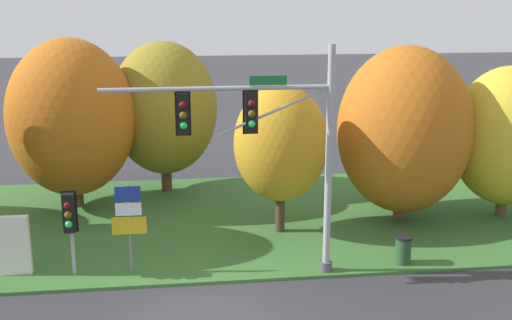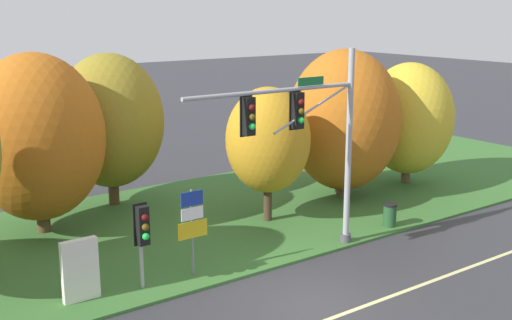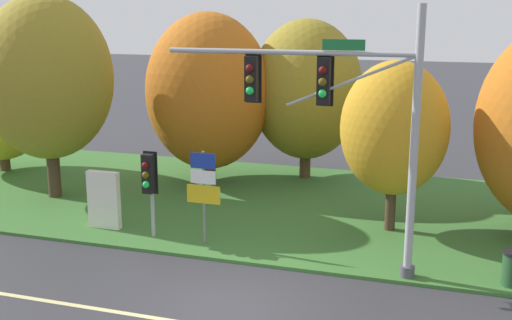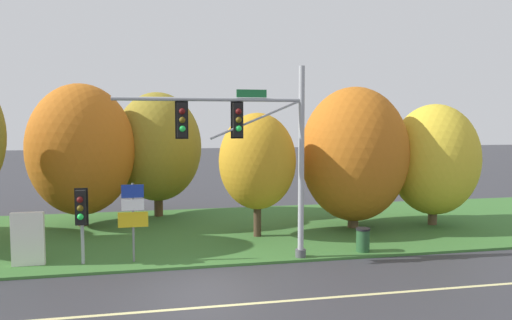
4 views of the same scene
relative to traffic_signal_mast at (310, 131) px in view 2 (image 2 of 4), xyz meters
name	(u,v)px [view 2 (image 2 of 4)]	position (x,y,z in m)	size (l,w,h in m)	color
ground_plane	(312,300)	(-2.21, -2.87, -4.50)	(160.00, 160.00, 0.00)	#333338
lane_stripe	(340,315)	(-2.21, -4.07, -4.50)	(36.00, 0.16, 0.01)	beige
grass_verge	(179,225)	(-2.21, 5.38, -4.45)	(48.00, 11.50, 0.10)	#386B2D
traffic_signal_mast	(310,131)	(0.00, 0.00, 0.00)	(6.97, 0.49, 7.13)	#9EA0A5
pedestrian_signal_near_kerb	(143,230)	(-6.06, 0.60, -2.46)	(0.46, 0.55, 2.75)	#9EA0A5
route_sign_post	(192,222)	(-4.28, 0.67, -2.59)	(1.07, 0.08, 2.88)	slate
tree_behind_signpost	(37,138)	(-6.92, 7.67, -0.68)	(5.10, 5.10, 6.92)	#4C3823
tree_mid_verge	(110,121)	(-3.24, 9.42, -0.68)	(4.64, 4.64, 6.64)	#4C3823
tree_tall_centre	(268,140)	(0.98, 3.69, -1.07)	(3.40, 3.40, 5.48)	#423021
tree_right_far	(344,120)	(5.88, 4.53, -0.88)	(5.11, 5.11, 6.73)	brown
tree_furthest_back	(409,119)	(9.99, 4.34, -1.18)	(4.34, 4.34, 5.94)	brown
info_kiosk	(80,270)	(-7.93, 1.00, -3.46)	(1.10, 0.24, 1.90)	silver
trash_bin	(390,215)	(4.48, 0.26, -3.93)	(0.56, 0.56, 0.93)	#234C28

